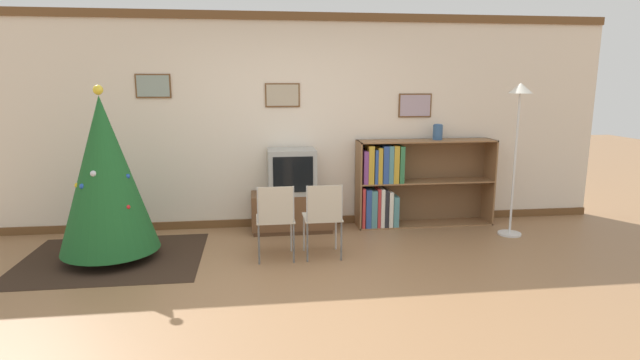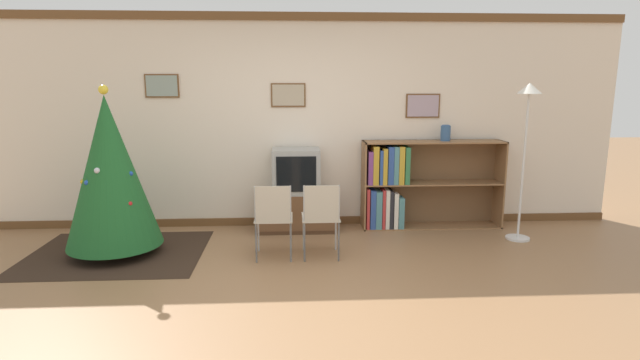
% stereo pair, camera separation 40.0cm
% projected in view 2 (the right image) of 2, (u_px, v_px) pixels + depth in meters
% --- Properties ---
extents(ground_plane, '(24.00, 24.00, 0.00)m').
position_uv_depth(ground_plane, '(298.00, 295.00, 4.44)').
color(ground_plane, '#936B47').
extents(wall_back, '(8.39, 0.11, 2.70)m').
position_uv_depth(wall_back, '(295.00, 122.00, 6.40)').
color(wall_back, silver).
rests_on(wall_back, ground_plane).
extents(area_rug, '(1.88, 1.54, 0.01)m').
position_uv_depth(area_rug, '(117.00, 253.00, 5.50)').
color(area_rug, '#332319').
rests_on(area_rug, ground_plane).
extents(christmas_tree, '(1.01, 1.01, 1.82)m').
position_uv_depth(christmas_tree, '(110.00, 172.00, 5.32)').
color(christmas_tree, maroon).
rests_on(christmas_tree, area_rug).
extents(tv_console, '(1.02, 0.46, 0.49)m').
position_uv_depth(tv_console, '(296.00, 211.00, 6.33)').
color(tv_console, '#4C311E').
rests_on(tv_console, ground_plane).
extents(television, '(0.59, 0.44, 0.56)m').
position_uv_depth(television, '(296.00, 171.00, 6.23)').
color(television, '#9E9E99').
rests_on(television, tv_console).
extents(folding_chair_left, '(0.40, 0.40, 0.82)m').
position_uv_depth(folding_chair_left, '(273.00, 216.00, 5.24)').
color(folding_chair_left, '#BCB29E').
rests_on(folding_chair_left, ground_plane).
extents(folding_chair_right, '(0.40, 0.40, 0.82)m').
position_uv_depth(folding_chair_right, '(321.00, 216.00, 5.26)').
color(folding_chair_right, '#BCB29E').
rests_on(folding_chair_right, ground_plane).
extents(bookshelf, '(1.80, 0.36, 1.12)m').
position_uv_depth(bookshelf, '(404.00, 185.00, 6.40)').
color(bookshelf, olive).
rests_on(bookshelf, ground_plane).
extents(vase, '(0.12, 0.12, 0.20)m').
position_uv_depth(vase, '(446.00, 133.00, 6.32)').
color(vase, '#335684').
rests_on(vase, bookshelf).
extents(standing_lamp, '(0.28, 0.28, 1.85)m').
position_uv_depth(standing_lamp, '(527.00, 121.00, 5.73)').
color(standing_lamp, silver).
rests_on(standing_lamp, ground_plane).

